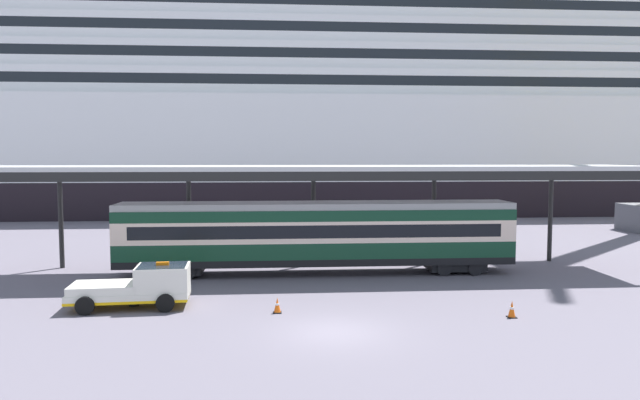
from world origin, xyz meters
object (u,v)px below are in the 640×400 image
cruise_ship (311,119)px  quay_bollard (134,294)px  train_carriage (317,234)px  traffic_cone_near (277,305)px  service_truck (142,285)px  traffic_cone_mid (512,309)px

cruise_ship → quay_bollard: bearing=-102.3°
train_carriage → traffic_cone_near: train_carriage is taller
cruise_ship → train_carriage: (-2.27, -43.98, -9.23)m
train_carriage → traffic_cone_near: bearing=-105.6°
cruise_ship → train_carriage: bearing=-93.0°
cruise_ship → train_carriage: size_ratio=7.83×
service_truck → train_carriage: bearing=39.0°
cruise_ship → service_truck: cruise_ship is taller
cruise_ship → quay_bollard: cruise_ship is taller
quay_bollard → train_carriage: bearing=36.5°
service_truck → quay_bollard: bearing=148.3°
cruise_ship → traffic_cone_mid: 54.99m
traffic_cone_near → quay_bollard: size_ratio=0.70×
traffic_cone_near → traffic_cone_mid: 9.91m
cruise_ship → traffic_cone_near: cruise_ship is taller
traffic_cone_near → quay_bollard: bearing=165.5°
quay_bollard → cruise_ship: bearing=77.7°
cruise_ship → quay_bollard: (-11.00, -50.44, -11.02)m
service_truck → traffic_cone_mid: service_truck is taller
train_carriage → service_truck: (-8.31, -6.72, -1.32)m
train_carriage → quay_bollard: train_carriage is taller
traffic_cone_near → traffic_cone_mid: (9.80, -1.47, 0.02)m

